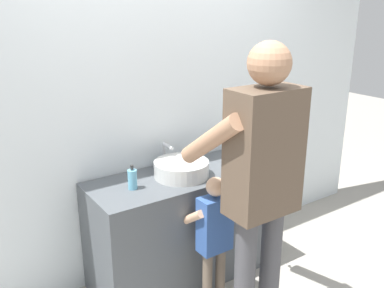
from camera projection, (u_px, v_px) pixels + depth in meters
name	position (u px, v px, depth m)	size (l,w,h in m)	color
back_wall	(155.00, 92.00, 3.06)	(4.40, 0.08, 2.70)	silver
vanity_cabinet	(180.00, 227.00, 3.11)	(1.30, 0.54, 0.81)	#4C5156
sink_basin	(181.00, 169.00, 2.94)	(0.38, 0.38, 0.11)	silver
faucet	(165.00, 156.00, 3.12)	(0.18, 0.14, 0.18)	#B7BABF
toothbrush_cup	(228.00, 157.00, 3.18)	(0.07, 0.07, 0.21)	silver
soap_bottle	(132.00, 179.00, 2.74)	(0.06, 0.06, 0.16)	#66B2D1
child_toddler	(214.00, 231.00, 2.74)	(0.29, 0.29, 0.94)	#6B5B4C
adult_parent	(261.00, 170.00, 2.38)	(0.55, 0.58, 1.78)	#47474C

